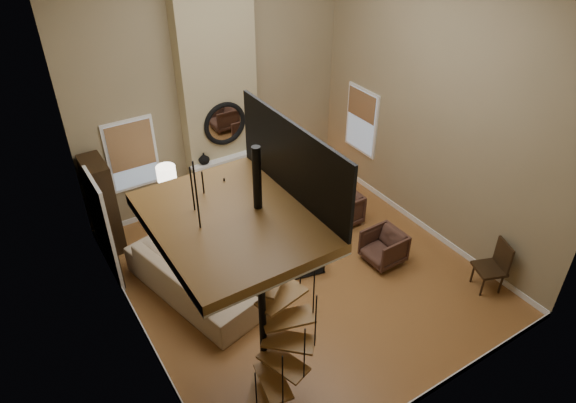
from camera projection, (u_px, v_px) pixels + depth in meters
ground at (299, 273)px, 9.78m from camera, size 6.00×6.50×0.01m
back_wall at (213, 81)px, 10.51m from camera, size 6.00×0.02×5.50m
front_wall at (457, 255)px, 5.97m from camera, size 6.00×0.02×5.50m
left_wall at (115, 200)px, 6.91m from camera, size 0.02×6.50×5.50m
right_wall at (436, 103)px, 9.56m from camera, size 0.02×6.50×5.50m
baseboard_back at (223, 191)px, 12.01m from camera, size 6.00×0.02×0.12m
baseboard_front at (422, 397)px, 7.48m from camera, size 6.00×0.02×0.12m
baseboard_left at (147, 336)px, 8.42m from camera, size 0.02×6.50×0.12m
baseboard_right at (415, 220)px, 11.07m from camera, size 0.02×6.50×0.12m
chimney_breast at (217, 83)px, 10.37m from camera, size 1.60×0.38×5.50m
hearth at (236, 206)px, 11.57m from camera, size 1.50×0.60×0.04m
firebox at (229, 181)px, 11.47m from camera, size 0.95×0.02×0.72m
mantel at (229, 159)px, 11.08m from camera, size 1.70×0.18×0.06m
mirror_frame at (225, 124)px, 10.67m from camera, size 0.94×0.10×0.94m
mirror_disc at (225, 124)px, 10.68m from camera, size 0.80×0.01×0.80m
vase_left at (204, 158)px, 10.78m from camera, size 0.24×0.24×0.25m
vase_right at (252, 145)px, 11.30m from camera, size 0.20×0.20×0.21m
window_back at (132, 154)px, 10.28m from camera, size 1.02×0.06×1.52m
window_right at (362, 120)px, 11.58m from camera, size 0.06×1.02×1.52m
entry_door at (105, 230)px, 9.14m from camera, size 0.10×1.05×2.16m
loft at (239, 214)px, 5.80m from camera, size 1.70×2.20×1.09m
spiral_stair at (263, 298)px, 6.74m from camera, size 1.47×1.47×4.06m
hutch at (103, 206)px, 9.96m from camera, size 0.41×0.87×1.94m
sofa at (193, 276)px, 9.12m from camera, size 1.72×2.96×0.81m
armchair_near at (343, 207)px, 10.97m from camera, size 0.81×0.79×0.73m
armchair_far at (386, 246)px, 9.88m from camera, size 0.73×0.71×0.65m
coffee_table at (294, 260)px, 9.64m from camera, size 1.29×0.84×0.45m
bowl at (293, 250)px, 9.56m from camera, size 0.34×0.34×0.08m
book at (314, 251)px, 9.59m from camera, size 0.24×0.30×0.03m
floor_lamp at (167, 179)px, 9.88m from camera, size 0.37×0.37×1.70m
accent_lamp at (282, 174)px, 12.27m from camera, size 0.14×0.14×0.50m
side_chair at (495, 265)px, 9.17m from camera, size 0.63×0.63×1.01m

